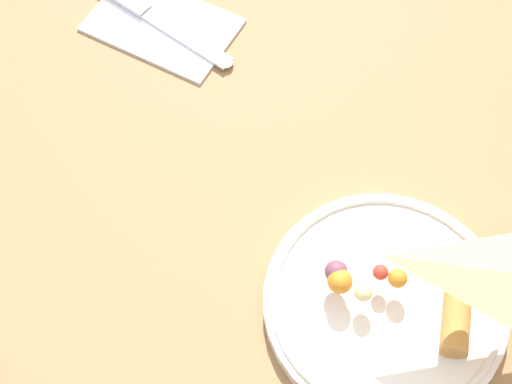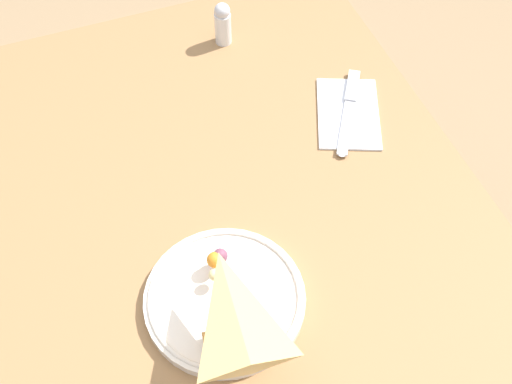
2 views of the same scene
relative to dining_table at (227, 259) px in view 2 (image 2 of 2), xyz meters
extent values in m
cube|color=olive|center=(0.00, 0.00, 0.09)|extent=(1.01, 0.78, 0.03)
cube|color=#382D23|center=(-0.46, -0.34, -0.26)|extent=(0.06, 0.06, 0.68)
cube|color=#382D23|center=(-0.46, 0.34, -0.26)|extent=(0.06, 0.06, 0.68)
cylinder|color=silver|center=(0.12, -0.04, 0.12)|extent=(0.22, 0.22, 0.02)
torus|color=silver|center=(0.12, -0.04, 0.13)|extent=(0.20, 0.20, 0.01)
pyramid|color=#E0B266|center=(0.10, -0.04, 0.14)|extent=(0.16, 0.10, 0.02)
cylinder|color=#C68942|center=(0.18, -0.05, 0.14)|extent=(0.03, 0.08, 0.02)
sphere|color=#7A4256|center=(0.08, -0.03, 0.15)|extent=(0.02, 0.02, 0.02)
sphere|color=orange|center=(0.13, -0.03, 0.15)|extent=(0.02, 0.02, 0.02)
sphere|color=#EFDB93|center=(0.10, -0.05, 0.15)|extent=(0.02, 0.02, 0.02)
sphere|color=orange|center=(0.08, -0.04, 0.15)|extent=(0.02, 0.02, 0.02)
sphere|color=red|center=(0.11, -0.03, 0.15)|extent=(0.01, 0.01, 0.01)
cube|color=silver|center=(-0.13, 0.26, 0.11)|extent=(0.18, 0.15, 0.00)
cube|color=#B2B2B7|center=(-0.18, 0.29, 0.12)|extent=(0.07, 0.05, 0.01)
cube|color=silver|center=(-0.10, 0.24, 0.12)|extent=(0.11, 0.08, 0.00)
ellipsoid|color=silver|center=(-0.06, 0.21, 0.12)|extent=(0.03, 0.02, 0.00)
cylinder|color=silver|center=(-0.37, 0.13, 0.14)|extent=(0.03, 0.03, 0.06)
sphere|color=silver|center=(-0.37, 0.13, 0.18)|extent=(0.03, 0.03, 0.03)
camera|label=1|loc=(0.04, -0.31, 0.77)|focal=55.00mm
camera|label=2|loc=(0.50, -0.14, 0.90)|focal=45.00mm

